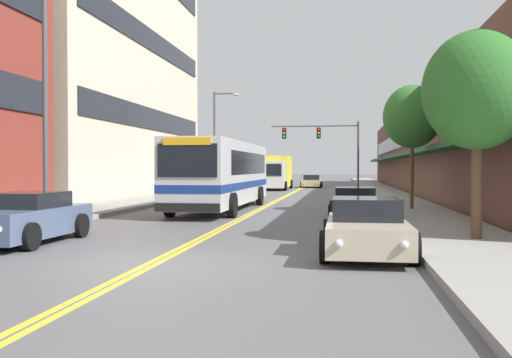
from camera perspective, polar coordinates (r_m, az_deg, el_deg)
ground_plane at (r=48.45m, az=4.01°, el=-1.21°), size 240.00×240.00×0.00m
sidewalk_left at (r=49.51m, az=-4.13°, el=-1.06°), size 3.06×106.00×0.17m
sidewalk_right at (r=48.40m, az=12.33°, el=-1.13°), size 3.06×106.00×0.17m
centre_line at (r=48.45m, az=4.01°, el=-1.21°), size 0.34×106.00×0.01m
storefront_row_right at (r=49.10m, az=19.08°, el=2.90°), size 9.10×68.00×7.09m
city_bus at (r=27.10m, az=-3.31°, el=0.71°), size 2.85×12.55×3.15m
car_slate_blue_parked_left_near at (r=16.26m, az=-21.98°, el=-3.70°), size 2.02×4.41×1.34m
car_white_parked_left_mid at (r=42.76m, az=-2.62°, el=-0.65°), size 2.12×4.16×1.39m
car_champagne_parked_right_foreground at (r=13.30m, az=10.97°, el=-4.85°), size 2.01×4.42×1.29m
car_charcoal_parked_right_mid at (r=22.84m, az=9.87°, el=-2.43°), size 2.04×4.18×1.21m
car_beige_moving_lead at (r=57.63m, az=5.59°, el=-0.26°), size 2.07×4.81×1.26m
box_truck at (r=51.78m, az=1.98°, el=0.68°), size 2.61×7.82×3.05m
traffic_signal_mast at (r=48.36m, az=7.04°, el=3.79°), size 7.38×0.38×5.85m
street_lamp_left_near at (r=19.04m, az=-19.36°, el=9.91°), size 2.67×0.28×8.22m
street_lamp_left_far at (r=41.51m, az=-3.84°, el=4.53°), size 1.93×0.28×7.49m
street_tree_right_near at (r=15.74m, az=21.26°, el=8.22°), size 2.78×2.78×5.32m
street_tree_right_mid at (r=26.18m, az=15.34°, el=6.02°), size 2.54×2.54×5.47m
fire_hydrant at (r=20.90m, az=14.28°, el=-2.82°), size 0.29×0.21×0.77m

